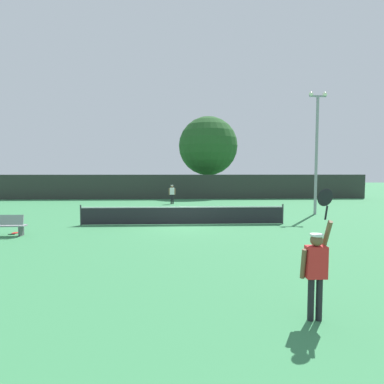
% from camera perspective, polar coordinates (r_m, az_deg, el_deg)
% --- Properties ---
extents(ground_plane, '(120.00, 120.00, 0.00)m').
position_cam_1_polar(ground_plane, '(16.89, -1.61, -5.87)').
color(ground_plane, '#387F4C').
extents(tennis_net, '(10.79, 0.08, 1.07)m').
position_cam_1_polar(tennis_net, '(16.82, -1.61, -4.15)').
color(tennis_net, '#232328').
rests_on(tennis_net, ground).
extents(perimeter_fence, '(38.33, 0.12, 2.48)m').
position_cam_1_polar(perimeter_fence, '(32.17, -2.01, 0.94)').
color(perimeter_fence, '#2D332D').
rests_on(perimeter_fence, ground).
extents(player_serving, '(0.68, 0.39, 2.50)m').
position_cam_1_polar(player_serving, '(6.54, 21.46, -11.84)').
color(player_serving, red).
rests_on(player_serving, ground).
extents(player_receiving, '(0.57, 0.24, 1.63)m').
position_cam_1_polar(player_receiving, '(27.32, -3.61, -0.07)').
color(player_receiving, white).
rests_on(player_receiving, ground).
extents(tennis_ball, '(0.07, 0.07, 0.07)m').
position_cam_1_polar(tennis_ball, '(17.03, -6.30, -5.70)').
color(tennis_ball, '#CCE033').
rests_on(tennis_ball, ground).
extents(spare_racket, '(0.28, 0.52, 0.04)m').
position_cam_1_polar(spare_racket, '(16.61, -29.28, -6.45)').
color(spare_racket, black).
rests_on(spare_racket, ground).
extents(courtside_bench, '(1.80, 0.44, 0.95)m').
position_cam_1_polar(courtside_bench, '(16.08, -30.77, -5.16)').
color(courtside_bench, gray).
rests_on(courtside_bench, ground).
extents(light_pole, '(1.18, 0.28, 7.93)m').
position_cam_1_polar(light_pole, '(22.34, 21.53, 7.87)').
color(light_pole, gray).
rests_on(light_pole, ground).
extents(large_tree, '(6.69, 6.69, 9.05)m').
position_cam_1_polar(large_tree, '(36.63, 2.92, 8.25)').
color(large_tree, brown).
rests_on(large_tree, ground).
extents(parked_car_near, '(2.12, 4.29, 1.69)m').
position_cam_1_polar(parked_car_near, '(41.17, 11.30, 0.85)').
color(parked_car_near, '#B7B7BC').
rests_on(parked_car_near, ground).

